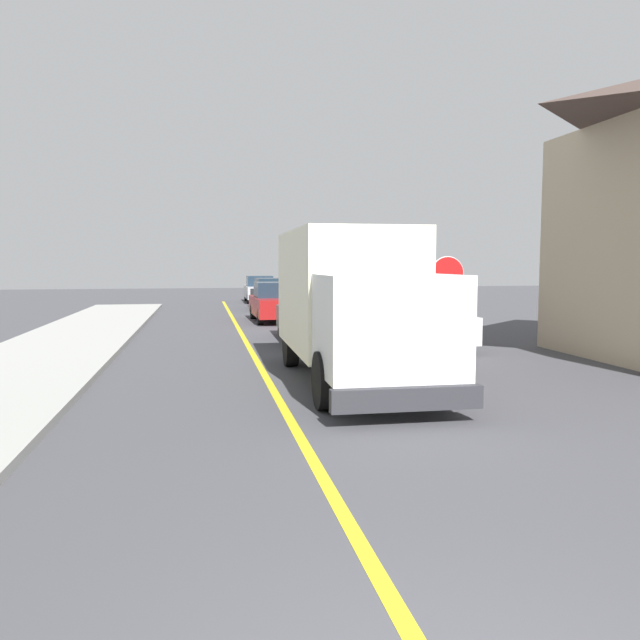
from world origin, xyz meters
name	(u,v)px	position (x,y,z in m)	size (l,w,h in m)	color
centre_line_yellow	(270,384)	(0.00, 10.00, 0.00)	(0.16, 56.00, 0.01)	gold
box_truck	(352,297)	(1.77, 10.19, 1.77)	(2.50, 7.21, 3.20)	#F2EDCC
parked_car_near	(311,316)	(2.08, 16.99, 0.79)	(1.88, 4.43, 1.67)	#4C564C
parked_car_mid	(275,303)	(1.71, 23.81, 0.79)	(1.89, 4.44, 1.67)	maroon
parked_car_far	(272,295)	(2.35, 30.83, 0.79)	(1.96, 4.46, 1.67)	black
parked_car_furthest	(260,290)	(2.27, 36.93, 0.79)	(1.85, 4.42, 1.67)	#B7B7BC
parked_van_across	(425,320)	(5.20, 15.00, 0.79)	(1.99, 4.47, 1.67)	silver
stop_sign	(447,291)	(4.22, 10.94, 1.86)	(0.80, 0.10, 2.65)	gray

